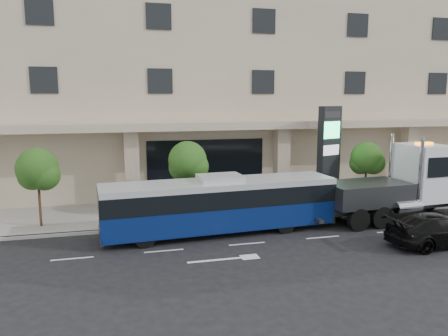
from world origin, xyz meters
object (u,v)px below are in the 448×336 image
at_px(city_bus, 220,204).
at_px(tow_truck, 408,185).
at_px(signage_pylon, 329,155).
at_px(black_sedan, 439,230).

xyz_separation_m(city_bus, tow_truck, (11.11, 0.00, 0.44)).
bearing_deg(signage_pylon, black_sedan, -98.27).
xyz_separation_m(city_bus, signage_pylon, (7.98, 3.66, 1.78)).
xyz_separation_m(city_bus, black_sedan, (9.66, -4.35, -0.80)).
bearing_deg(tow_truck, city_bus, 176.26).
relative_size(city_bus, signage_pylon, 1.95).
bearing_deg(signage_pylon, tow_truck, -69.51).
xyz_separation_m(tow_truck, signage_pylon, (-3.13, 3.66, 1.34)).
bearing_deg(tow_truck, black_sedan, -112.22).
distance_m(city_bus, signage_pylon, 8.96).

